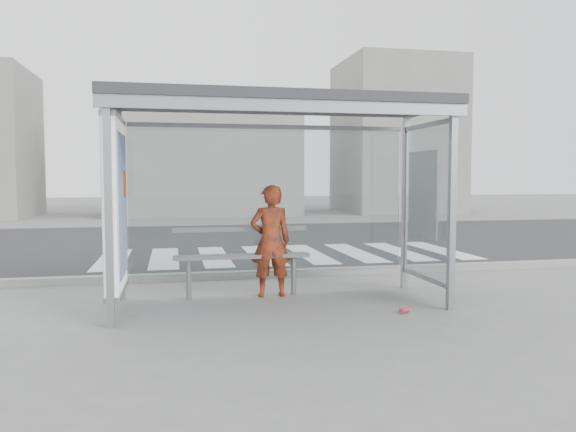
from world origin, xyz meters
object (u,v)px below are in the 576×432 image
at_px(soda_can, 404,311).
at_px(bench, 242,256).
at_px(bus_shelter, 250,149).
at_px(person, 271,241).

bearing_deg(soda_can, bench, 143.72).
height_order(bus_shelter, bench, bus_shelter).
relative_size(person, bench, 0.83).
xyz_separation_m(bench, soda_can, (1.79, -1.31, -0.53)).
xyz_separation_m(person, bench, (-0.39, 0.04, -0.20)).
distance_m(bus_shelter, person, 1.35).
height_order(bus_shelter, soda_can, bus_shelter).
bearing_deg(bus_shelter, soda_can, -25.07).
relative_size(bus_shelter, bench, 2.31).
distance_m(bus_shelter, bench, 1.51).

